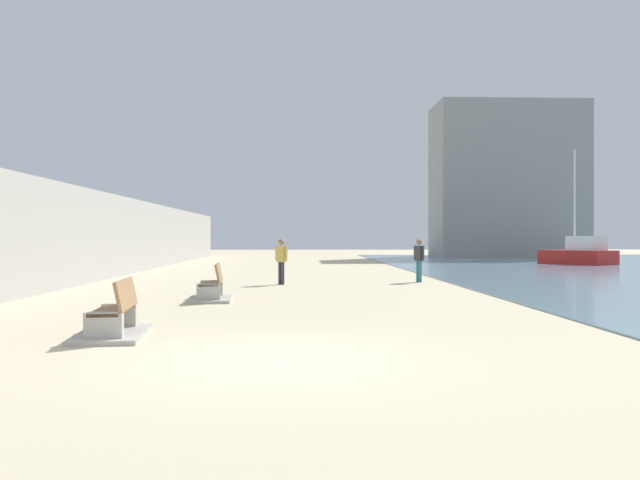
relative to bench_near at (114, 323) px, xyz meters
The scene contains 8 objects.
ground_plane 15.93m from the bench_near, 80.13° to the left, with size 120.00×120.00×0.00m, color beige.
seawall 16.47m from the bench_near, 106.90° to the left, with size 0.80×64.00×3.46m, color #ADAAA3.
bench_near is the anchor object (origin of this frame).
bench_far 6.56m from the bench_near, 82.62° to the left, with size 1.24×2.17×0.98m.
person_walking 15.47m from the bench_near, 60.03° to the left, with size 0.33×0.46×1.62m.
person_standing 12.61m from the bench_near, 78.10° to the left, with size 0.44×0.36×1.62m.
boat_outer 34.99m from the bench_near, 54.52° to the left, with size 4.23×4.68×6.97m.
harbor_building 48.73m from the bench_near, 64.67° to the left, with size 12.00×6.00×12.67m, color gray.
Camera 1 is at (0.37, -9.27, 1.71)m, focal length 37.73 mm.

